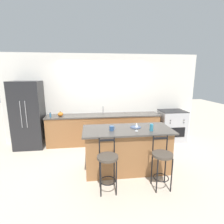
{
  "coord_description": "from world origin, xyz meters",
  "views": [
    {
      "loc": [
        -0.38,
        -4.79,
        2.1
      ],
      "look_at": [
        0.16,
        -0.46,
        1.15
      ],
      "focal_mm": 28.0,
      "sensor_mm": 36.0,
      "label": 1
    }
  ],
  "objects_px": {
    "refrigerator": "(28,115)",
    "soap_bottle": "(50,115)",
    "tumbler_cup": "(151,127)",
    "pumpkin_decoration": "(60,114)",
    "oven_range": "(172,125)",
    "coffee_mug": "(112,128)",
    "wine_glass": "(137,125)",
    "bar_stool_far": "(162,160)",
    "dinner_plate": "(136,127)",
    "bar_stool_near": "(108,163)"
  },
  "relations": [
    {
      "from": "pumpkin_decoration",
      "to": "soap_bottle",
      "type": "relative_size",
      "value": 1.06
    },
    {
      "from": "refrigerator",
      "to": "soap_bottle",
      "type": "distance_m",
      "value": 0.63
    },
    {
      "from": "tumbler_cup",
      "to": "pumpkin_decoration",
      "type": "bearing_deg",
      "value": 140.27
    },
    {
      "from": "bar_stool_far",
      "to": "coffee_mug",
      "type": "distance_m",
      "value": 1.15
    },
    {
      "from": "dinner_plate",
      "to": "pumpkin_decoration",
      "type": "distance_m",
      "value": 2.37
    },
    {
      "from": "bar_stool_far",
      "to": "coffee_mug",
      "type": "height_order",
      "value": "coffee_mug"
    },
    {
      "from": "tumbler_cup",
      "to": "pumpkin_decoration",
      "type": "xyz_separation_m",
      "value": [
        -2.11,
        1.75,
        -0.06
      ]
    },
    {
      "from": "wine_glass",
      "to": "coffee_mug",
      "type": "distance_m",
      "value": 0.52
    },
    {
      "from": "coffee_mug",
      "to": "pumpkin_decoration",
      "type": "height_order",
      "value": "coffee_mug"
    },
    {
      "from": "refrigerator",
      "to": "tumbler_cup",
      "type": "xyz_separation_m",
      "value": [
        3.0,
        -1.78,
        0.06
      ]
    },
    {
      "from": "bar_stool_near",
      "to": "pumpkin_decoration",
      "type": "distance_m",
      "value": 2.56
    },
    {
      "from": "bar_stool_far",
      "to": "dinner_plate",
      "type": "bearing_deg",
      "value": 111.04
    },
    {
      "from": "tumbler_cup",
      "to": "soap_bottle",
      "type": "bearing_deg",
      "value": 144.66
    },
    {
      "from": "refrigerator",
      "to": "oven_range",
      "type": "bearing_deg",
      "value": 0.09
    },
    {
      "from": "tumbler_cup",
      "to": "wine_glass",
      "type": "bearing_deg",
      "value": 174.32
    },
    {
      "from": "refrigerator",
      "to": "tumbler_cup",
      "type": "distance_m",
      "value": 3.49
    },
    {
      "from": "dinner_plate",
      "to": "tumbler_cup",
      "type": "xyz_separation_m",
      "value": [
        0.27,
        -0.26,
        0.06
      ]
    },
    {
      "from": "oven_range",
      "to": "bar_stool_near",
      "type": "relative_size",
      "value": 0.98
    },
    {
      "from": "pumpkin_decoration",
      "to": "wine_glass",
      "type": "bearing_deg",
      "value": -43.7
    },
    {
      "from": "pumpkin_decoration",
      "to": "soap_bottle",
      "type": "bearing_deg",
      "value": -166.21
    },
    {
      "from": "pumpkin_decoration",
      "to": "bar_stool_near",
      "type": "bearing_deg",
      "value": -62.94
    },
    {
      "from": "refrigerator",
      "to": "pumpkin_decoration",
      "type": "height_order",
      "value": "refrigerator"
    },
    {
      "from": "oven_range",
      "to": "pumpkin_decoration",
      "type": "relative_size",
      "value": 6.22
    },
    {
      "from": "wine_glass",
      "to": "soap_bottle",
      "type": "distance_m",
      "value": 2.66
    },
    {
      "from": "refrigerator",
      "to": "pumpkin_decoration",
      "type": "distance_m",
      "value": 0.89
    },
    {
      "from": "bar_stool_far",
      "to": "dinner_plate",
      "type": "distance_m",
      "value": 0.93
    },
    {
      "from": "refrigerator",
      "to": "pumpkin_decoration",
      "type": "relative_size",
      "value": 12.24
    },
    {
      "from": "bar_stool_near",
      "to": "pumpkin_decoration",
      "type": "relative_size",
      "value": 6.33
    },
    {
      "from": "oven_range",
      "to": "dinner_plate",
      "type": "bearing_deg",
      "value": -136.4
    },
    {
      "from": "bar_stool_far",
      "to": "soap_bottle",
      "type": "distance_m",
      "value": 3.3
    },
    {
      "from": "bar_stool_far",
      "to": "tumbler_cup",
      "type": "bearing_deg",
      "value": 94.02
    },
    {
      "from": "coffee_mug",
      "to": "tumbler_cup",
      "type": "height_order",
      "value": "tumbler_cup"
    },
    {
      "from": "refrigerator",
      "to": "dinner_plate",
      "type": "bearing_deg",
      "value": -28.91
    },
    {
      "from": "bar_stool_near",
      "to": "tumbler_cup",
      "type": "height_order",
      "value": "tumbler_cup"
    },
    {
      "from": "bar_stool_far",
      "to": "soap_bottle",
      "type": "bearing_deg",
      "value": 137.57
    },
    {
      "from": "dinner_plate",
      "to": "tumbler_cup",
      "type": "height_order",
      "value": "tumbler_cup"
    },
    {
      "from": "oven_range",
      "to": "tumbler_cup",
      "type": "xyz_separation_m",
      "value": [
        -1.33,
        -1.78,
        0.54
      ]
    },
    {
      "from": "refrigerator",
      "to": "dinner_plate",
      "type": "height_order",
      "value": "refrigerator"
    },
    {
      "from": "refrigerator",
      "to": "soap_bottle",
      "type": "bearing_deg",
      "value": -8.14
    },
    {
      "from": "bar_stool_far",
      "to": "wine_glass",
      "type": "bearing_deg",
      "value": 121.93
    },
    {
      "from": "refrigerator",
      "to": "coffee_mug",
      "type": "xyz_separation_m",
      "value": [
        2.19,
        -1.65,
        0.04
      ]
    },
    {
      "from": "refrigerator",
      "to": "wine_glass",
      "type": "height_order",
      "value": "refrigerator"
    },
    {
      "from": "refrigerator",
      "to": "dinner_plate",
      "type": "distance_m",
      "value": 3.13
    },
    {
      "from": "tumbler_cup",
      "to": "soap_bottle",
      "type": "distance_m",
      "value": 2.92
    },
    {
      "from": "soap_bottle",
      "to": "wine_glass",
      "type": "bearing_deg",
      "value": -38.64
    },
    {
      "from": "dinner_plate",
      "to": "bar_stool_near",
      "type": "bearing_deg",
      "value": -132.34
    },
    {
      "from": "refrigerator",
      "to": "dinner_plate",
      "type": "relative_size",
      "value": 8.05
    },
    {
      "from": "bar_stool_far",
      "to": "coffee_mug",
      "type": "xyz_separation_m",
      "value": [
        -0.85,
        0.64,
        0.44
      ]
    },
    {
      "from": "refrigerator",
      "to": "wine_glass",
      "type": "bearing_deg",
      "value": -32.93
    },
    {
      "from": "coffee_mug",
      "to": "tumbler_cup",
      "type": "xyz_separation_m",
      "value": [
        0.81,
        -0.12,
        0.02
      ]
    }
  ]
}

